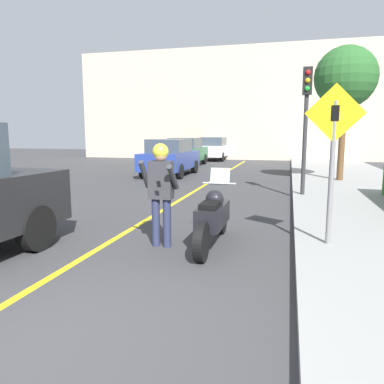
{
  "coord_description": "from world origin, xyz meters",
  "views": [
    {
      "loc": [
        2.46,
        -2.69,
        1.91
      ],
      "look_at": [
        0.8,
        3.67,
        0.89
      ],
      "focal_mm": 35.0,
      "sensor_mm": 36.0,
      "label": 1
    }
  ],
  "objects_px": {
    "traffic_light": "(306,107)",
    "parked_car_blue": "(170,157)",
    "motorcycle": "(213,217)",
    "parked_car_green": "(186,152)",
    "parked_car_white": "(214,149)",
    "street_tree": "(346,78)",
    "crossing_sign": "(333,149)",
    "person_biker": "(161,184)"
  },
  "relations": [
    {
      "from": "motorcycle",
      "to": "person_biker",
      "type": "relative_size",
      "value": 1.31
    },
    {
      "from": "street_tree",
      "to": "parked_car_white",
      "type": "bearing_deg",
      "value": 121.79
    },
    {
      "from": "parked_car_green",
      "to": "person_biker",
      "type": "bearing_deg",
      "value": -76.02
    },
    {
      "from": "street_tree",
      "to": "parked_car_green",
      "type": "xyz_separation_m",
      "value": [
        -7.99,
        6.59,
        -3.11
      ]
    },
    {
      "from": "motorcycle",
      "to": "parked_car_blue",
      "type": "relative_size",
      "value": 0.55
    },
    {
      "from": "person_biker",
      "to": "parked_car_white",
      "type": "bearing_deg",
      "value": 98.87
    },
    {
      "from": "motorcycle",
      "to": "parked_car_green",
      "type": "bearing_deg",
      "value": 107.04
    },
    {
      "from": "person_biker",
      "to": "parked_car_blue",
      "type": "relative_size",
      "value": 0.42
    },
    {
      "from": "person_biker",
      "to": "parked_car_green",
      "type": "relative_size",
      "value": 0.42
    },
    {
      "from": "person_biker",
      "to": "street_tree",
      "type": "relative_size",
      "value": 0.35
    },
    {
      "from": "traffic_light",
      "to": "parked_car_blue",
      "type": "xyz_separation_m",
      "value": [
        -5.76,
        5.19,
        -1.82
      ]
    },
    {
      "from": "motorcycle",
      "to": "crossing_sign",
      "type": "height_order",
      "value": "crossing_sign"
    },
    {
      "from": "traffic_light",
      "to": "parked_car_blue",
      "type": "height_order",
      "value": "traffic_light"
    },
    {
      "from": "crossing_sign",
      "to": "street_tree",
      "type": "bearing_deg",
      "value": 82.13
    },
    {
      "from": "motorcycle",
      "to": "parked_car_white",
      "type": "distance_m",
      "value": 21.41
    },
    {
      "from": "person_biker",
      "to": "parked_car_green",
      "type": "height_order",
      "value": "person_biker"
    },
    {
      "from": "person_biker",
      "to": "parked_car_white",
      "type": "relative_size",
      "value": 0.42
    },
    {
      "from": "parked_car_green",
      "to": "parked_car_white",
      "type": "xyz_separation_m",
      "value": [
        0.68,
        5.2,
        0.0
      ]
    },
    {
      "from": "motorcycle",
      "to": "parked_car_white",
      "type": "height_order",
      "value": "parked_car_white"
    },
    {
      "from": "traffic_light",
      "to": "parked_car_white",
      "type": "distance_m",
      "value": 16.92
    },
    {
      "from": "motorcycle",
      "to": "traffic_light",
      "type": "height_order",
      "value": "traffic_light"
    },
    {
      "from": "parked_car_white",
      "to": "person_biker",
      "type": "bearing_deg",
      "value": -81.13
    },
    {
      "from": "crossing_sign",
      "to": "street_tree",
      "type": "distance_m",
      "value": 9.47
    },
    {
      "from": "street_tree",
      "to": "traffic_light",
      "type": "bearing_deg",
      "value": -110.62
    },
    {
      "from": "crossing_sign",
      "to": "traffic_light",
      "type": "xyz_separation_m",
      "value": [
        -0.24,
        5.11,
        1.0
      ]
    },
    {
      "from": "traffic_light",
      "to": "parked_car_blue",
      "type": "relative_size",
      "value": 0.86
    },
    {
      "from": "crossing_sign",
      "to": "traffic_light",
      "type": "distance_m",
      "value": 5.21
    },
    {
      "from": "crossing_sign",
      "to": "traffic_light",
      "type": "bearing_deg",
      "value": 92.74
    },
    {
      "from": "traffic_light",
      "to": "street_tree",
      "type": "relative_size",
      "value": 0.73
    },
    {
      "from": "crossing_sign",
      "to": "motorcycle",
      "type": "bearing_deg",
      "value": -177.18
    },
    {
      "from": "parked_car_green",
      "to": "street_tree",
      "type": "bearing_deg",
      "value": -39.52
    },
    {
      "from": "crossing_sign",
      "to": "parked_car_white",
      "type": "distance_m",
      "value": 21.78
    },
    {
      "from": "crossing_sign",
      "to": "person_biker",
      "type": "bearing_deg",
      "value": -172.25
    },
    {
      "from": "person_biker",
      "to": "parked_car_green",
      "type": "distance_m",
      "value": 16.56
    },
    {
      "from": "traffic_light",
      "to": "person_biker",
      "type": "bearing_deg",
      "value": -114.4
    },
    {
      "from": "person_biker",
      "to": "parked_car_white",
      "type": "xyz_separation_m",
      "value": [
        -3.32,
        21.27,
        -0.23
      ]
    },
    {
      "from": "parked_car_green",
      "to": "parked_car_white",
      "type": "distance_m",
      "value": 5.25
    },
    {
      "from": "crossing_sign",
      "to": "parked_car_green",
      "type": "relative_size",
      "value": 0.6
    },
    {
      "from": "person_biker",
      "to": "street_tree",
      "type": "height_order",
      "value": "street_tree"
    },
    {
      "from": "street_tree",
      "to": "parked_car_blue",
      "type": "xyz_separation_m",
      "value": [
        -7.27,
        1.19,
        -3.11
      ]
    },
    {
      "from": "street_tree",
      "to": "parked_car_green",
      "type": "relative_size",
      "value": 1.19
    },
    {
      "from": "parked_car_blue",
      "to": "parked_car_white",
      "type": "xyz_separation_m",
      "value": [
        -0.04,
        10.61,
        0.0
      ]
    }
  ]
}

